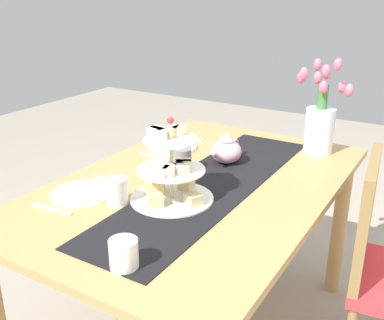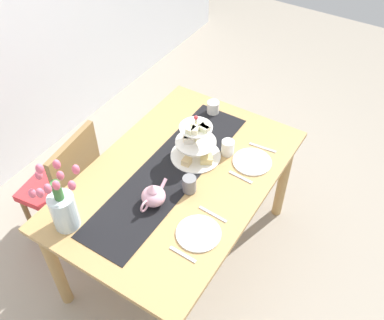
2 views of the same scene
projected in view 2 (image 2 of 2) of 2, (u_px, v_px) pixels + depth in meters
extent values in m
plane|color=gray|center=(181.00, 252.00, 3.01)|extent=(8.00, 8.00, 0.00)
cube|color=tan|center=(178.00, 178.00, 2.48)|extent=(1.49, 0.97, 0.03)
cylinder|color=tan|center=(283.00, 178.00, 3.00)|extent=(0.07, 0.07, 0.74)
cylinder|color=tan|center=(55.00, 267.00, 2.50)|extent=(0.07, 0.07, 0.74)
cylinder|color=tan|center=(183.00, 136.00, 3.32)|extent=(0.07, 0.07, 0.74)
cylinder|color=olive|center=(62.00, 183.00, 3.19)|extent=(0.04, 0.04, 0.41)
cylinder|color=olive|center=(29.00, 219.00, 2.96)|extent=(0.04, 0.04, 0.41)
cylinder|color=olive|center=(103.00, 199.00, 3.08)|extent=(0.04, 0.04, 0.41)
cylinder|color=olive|center=(73.00, 237.00, 2.85)|extent=(0.04, 0.04, 0.41)
cube|color=red|center=(60.00, 187.00, 2.86)|extent=(0.47, 0.47, 0.05)
cube|color=olive|center=(77.00, 169.00, 2.63)|extent=(0.42, 0.09, 0.45)
cube|color=black|center=(170.00, 172.00, 2.49)|extent=(1.28, 0.33, 0.00)
cylinder|color=beige|center=(196.00, 138.00, 2.48)|extent=(0.01, 0.01, 0.28)
cylinder|color=white|center=(196.00, 155.00, 2.58)|extent=(0.30, 0.30, 0.01)
cylinder|color=white|center=(196.00, 142.00, 2.50)|extent=(0.24, 0.24, 0.01)
cylinder|color=white|center=(196.00, 127.00, 2.42)|extent=(0.19, 0.19, 0.01)
cube|color=#E8C485|center=(205.00, 145.00, 2.61)|extent=(0.08, 0.08, 0.04)
cube|color=#D4BF8A|center=(183.00, 146.00, 2.60)|extent=(0.07, 0.07, 0.04)
cube|color=#E5C488|center=(187.00, 162.00, 2.51)|extent=(0.06, 0.05, 0.04)
cube|color=#DFC87C|center=(206.00, 159.00, 2.53)|extent=(0.09, 0.09, 0.04)
cube|color=beige|center=(201.00, 132.00, 2.53)|extent=(0.06, 0.04, 0.03)
cube|color=#F4E2C4|center=(196.00, 133.00, 2.53)|extent=(0.06, 0.05, 0.03)
cube|color=beige|center=(190.00, 135.00, 2.52)|extent=(0.06, 0.07, 0.03)
cube|color=beige|center=(188.00, 138.00, 2.49)|extent=(0.06, 0.07, 0.03)
cube|color=silver|center=(189.00, 140.00, 2.48)|extent=(0.06, 0.07, 0.03)
cube|color=beige|center=(190.00, 130.00, 2.38)|extent=(0.06, 0.04, 0.03)
cube|color=#F3E9BE|center=(195.00, 130.00, 2.38)|extent=(0.06, 0.05, 0.03)
cube|color=beige|center=(204.00, 129.00, 2.39)|extent=(0.04, 0.06, 0.03)
cube|color=silver|center=(205.00, 128.00, 2.39)|extent=(0.04, 0.06, 0.03)
cube|color=beige|center=(203.00, 124.00, 2.42)|extent=(0.06, 0.07, 0.03)
sphere|color=red|center=(196.00, 118.00, 2.38)|extent=(0.02, 0.02, 0.02)
ellipsoid|color=#E5A8BC|center=(154.00, 196.00, 2.29)|extent=(0.13, 0.13, 0.10)
cone|color=#E5A8BC|center=(153.00, 188.00, 2.24)|extent=(0.06, 0.06, 0.04)
cylinder|color=#E5A8BC|center=(163.00, 184.00, 2.34)|extent=(0.07, 0.02, 0.06)
torus|color=#E5A8BC|center=(145.00, 206.00, 2.24)|extent=(0.07, 0.01, 0.07)
cylinder|color=silver|center=(64.00, 211.00, 2.16)|extent=(0.13, 0.13, 0.21)
cylinder|color=#3D7538|center=(57.00, 191.00, 2.05)|extent=(0.05, 0.05, 0.12)
ellipsoid|color=#E5607A|center=(60.00, 176.00, 2.04)|extent=(0.04, 0.04, 0.06)
ellipsoid|color=#E5607A|center=(57.00, 164.00, 2.00)|extent=(0.04, 0.04, 0.06)
ellipsoid|color=#E5607A|center=(39.00, 175.00, 2.06)|extent=(0.04, 0.04, 0.06)
ellipsoid|color=#E5607A|center=(40.00, 169.00, 1.95)|extent=(0.04, 0.04, 0.06)
ellipsoid|color=#E5607A|center=(32.00, 193.00, 1.99)|extent=(0.04, 0.04, 0.06)
ellipsoid|color=#E5607A|center=(40.00, 193.00, 1.92)|extent=(0.04, 0.04, 0.06)
ellipsoid|color=#E5607A|center=(48.00, 189.00, 1.89)|extent=(0.04, 0.04, 0.06)
ellipsoid|color=#E5607A|center=(56.00, 185.00, 1.97)|extent=(0.04, 0.04, 0.06)
ellipsoid|color=#E5607A|center=(72.00, 185.00, 1.96)|extent=(0.04, 0.04, 0.06)
ellipsoid|color=#E5607A|center=(76.00, 169.00, 2.00)|extent=(0.04, 0.04, 0.06)
cylinder|color=white|center=(213.00, 107.00, 2.85)|extent=(0.08, 0.08, 0.08)
cylinder|color=white|center=(199.00, 233.00, 2.18)|extent=(0.23, 0.23, 0.01)
cube|color=silver|center=(183.00, 254.00, 2.09)|extent=(0.02, 0.15, 0.01)
cube|color=silver|center=(213.00, 214.00, 2.27)|extent=(0.03, 0.17, 0.01)
cylinder|color=white|center=(252.00, 162.00, 2.54)|extent=(0.23, 0.23, 0.01)
cube|color=silver|center=(241.00, 177.00, 2.46)|extent=(0.03, 0.15, 0.01)
cube|color=silver|center=(263.00, 148.00, 2.63)|extent=(0.03, 0.17, 0.01)
cylinder|color=slate|center=(189.00, 184.00, 2.36)|extent=(0.08, 0.08, 0.09)
cylinder|color=white|center=(228.00, 148.00, 2.57)|extent=(0.08, 0.08, 0.09)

